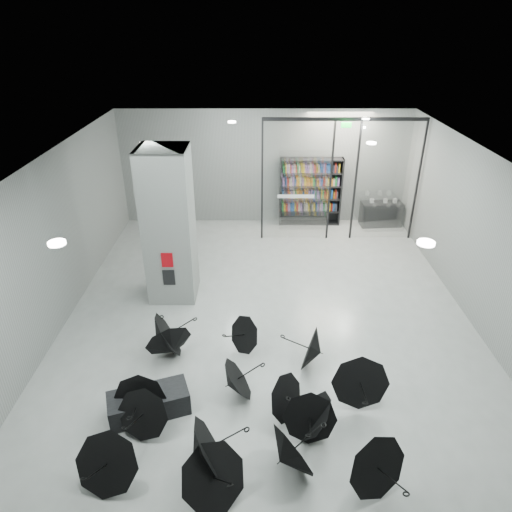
{
  "coord_description": "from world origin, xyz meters",
  "views": [
    {
      "loc": [
        -0.31,
        -8.52,
        6.68
      ],
      "look_at": [
        -0.3,
        1.5,
        1.4
      ],
      "focal_mm": 31.94,
      "sensor_mm": 36.0,
      "label": 1
    }
  ],
  "objects_px": {
    "bench": "(149,403)",
    "bookshelf": "(310,192)",
    "shop_counter": "(381,214)",
    "umbrella_cluster": "(241,407)",
    "column": "(169,226)"
  },
  "relations": [
    {
      "from": "bench",
      "to": "bookshelf",
      "type": "xyz_separation_m",
      "value": [
        3.95,
        8.99,
        0.96
      ]
    },
    {
      "from": "shop_counter",
      "to": "bookshelf",
      "type": "bearing_deg",
      "value": 171.66
    },
    {
      "from": "bench",
      "to": "umbrella_cluster",
      "type": "distance_m",
      "value": 1.74
    },
    {
      "from": "bench",
      "to": "umbrella_cluster",
      "type": "bearing_deg",
      "value": -24.84
    },
    {
      "from": "shop_counter",
      "to": "column",
      "type": "bearing_deg",
      "value": -149.86
    },
    {
      "from": "column",
      "to": "bench",
      "type": "height_order",
      "value": "column"
    },
    {
      "from": "column",
      "to": "shop_counter",
      "type": "height_order",
      "value": "column"
    },
    {
      "from": "column",
      "to": "umbrella_cluster",
      "type": "bearing_deg",
      "value": -66.52
    },
    {
      "from": "bookshelf",
      "to": "umbrella_cluster",
      "type": "bearing_deg",
      "value": -102.89
    },
    {
      "from": "bench",
      "to": "shop_counter",
      "type": "distance_m",
      "value": 10.95
    },
    {
      "from": "bench",
      "to": "umbrella_cluster",
      "type": "height_order",
      "value": "umbrella_cluster"
    },
    {
      "from": "bookshelf",
      "to": "shop_counter",
      "type": "relative_size",
      "value": 1.68
    },
    {
      "from": "bookshelf",
      "to": "shop_counter",
      "type": "height_order",
      "value": "bookshelf"
    },
    {
      "from": "bookshelf",
      "to": "shop_counter",
      "type": "bearing_deg",
      "value": -3.4
    },
    {
      "from": "bookshelf",
      "to": "shop_counter",
      "type": "distance_m",
      "value": 2.67
    }
  ]
}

